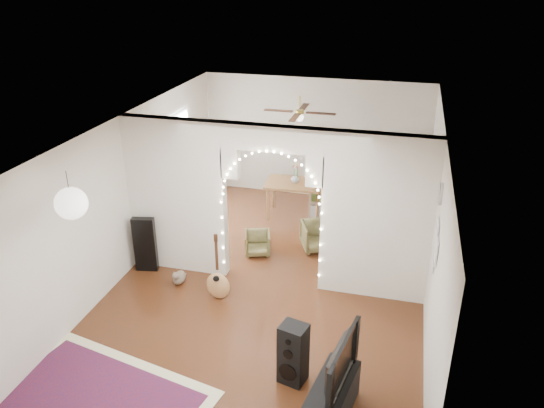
% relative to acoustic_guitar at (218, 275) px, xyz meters
% --- Properties ---
extents(floor, '(7.50, 7.50, 0.00)m').
position_rel_acoustic_guitar_xyz_m(floor, '(0.69, 0.77, -0.43)').
color(floor, black).
rests_on(floor, ground).
extents(ceiling, '(5.00, 7.50, 0.02)m').
position_rel_acoustic_guitar_xyz_m(ceiling, '(0.69, 0.77, 2.27)').
color(ceiling, white).
rests_on(ceiling, wall_back).
extents(wall_back, '(5.00, 0.02, 2.70)m').
position_rel_acoustic_guitar_xyz_m(wall_back, '(0.69, 4.52, 0.92)').
color(wall_back, silver).
rests_on(wall_back, floor).
extents(wall_front, '(5.00, 0.02, 2.70)m').
position_rel_acoustic_guitar_xyz_m(wall_front, '(0.69, -2.98, 0.92)').
color(wall_front, silver).
rests_on(wall_front, floor).
extents(wall_left, '(0.02, 7.50, 2.70)m').
position_rel_acoustic_guitar_xyz_m(wall_left, '(-1.81, 0.77, 0.92)').
color(wall_left, silver).
rests_on(wall_left, floor).
extents(wall_right, '(0.02, 7.50, 2.70)m').
position_rel_acoustic_guitar_xyz_m(wall_right, '(3.19, 0.77, 0.92)').
color(wall_right, silver).
rests_on(wall_right, floor).
extents(divider_wall, '(5.00, 0.20, 2.70)m').
position_rel_acoustic_guitar_xyz_m(divider_wall, '(0.69, 0.77, 1.00)').
color(divider_wall, silver).
rests_on(divider_wall, floor).
extents(fairy_lights, '(1.64, 0.04, 1.60)m').
position_rel_acoustic_guitar_xyz_m(fairy_lights, '(0.69, 0.64, 1.12)').
color(fairy_lights, '#FFEABF').
rests_on(fairy_lights, divider_wall).
extents(window, '(0.04, 1.20, 1.40)m').
position_rel_acoustic_guitar_xyz_m(window, '(-1.78, 2.57, 1.07)').
color(window, white).
rests_on(window, wall_left).
extents(wall_clock, '(0.03, 0.31, 0.31)m').
position_rel_acoustic_guitar_xyz_m(wall_clock, '(3.17, 0.17, 1.67)').
color(wall_clock, white).
rests_on(wall_clock, wall_right).
extents(picture_frames, '(0.02, 0.50, 0.70)m').
position_rel_acoustic_guitar_xyz_m(picture_frames, '(3.17, -0.23, 1.07)').
color(picture_frames, white).
rests_on(picture_frames, wall_right).
extents(paper_lantern, '(0.40, 0.40, 0.40)m').
position_rel_acoustic_guitar_xyz_m(paper_lantern, '(-1.21, -1.63, 1.82)').
color(paper_lantern, white).
rests_on(paper_lantern, ceiling).
extents(ceiling_fan, '(1.10, 1.10, 0.30)m').
position_rel_acoustic_guitar_xyz_m(ceiling_fan, '(0.69, 2.77, 1.97)').
color(ceiling_fan, '#B0993A').
rests_on(ceiling_fan, ceiling).
extents(guitar_case, '(0.40, 0.20, 0.99)m').
position_rel_acoustic_guitar_xyz_m(guitar_case, '(-1.51, 0.52, 0.07)').
color(guitar_case, black).
rests_on(guitar_case, floor).
extents(acoustic_guitar, '(0.41, 0.25, 0.98)m').
position_rel_acoustic_guitar_xyz_m(acoustic_guitar, '(0.00, 0.00, 0.00)').
color(acoustic_guitar, tan).
rests_on(acoustic_guitar, floor).
extents(tabby_cat, '(0.20, 0.45, 0.30)m').
position_rel_acoustic_guitar_xyz_m(tabby_cat, '(-0.79, 0.24, -0.31)').
color(tabby_cat, brown).
rests_on(tabby_cat, floor).
extents(floor_speaker, '(0.39, 0.36, 0.85)m').
position_rel_acoustic_guitar_xyz_m(floor_speaker, '(1.55, -1.49, -0.01)').
color(floor_speaker, black).
rests_on(floor_speaker, floor).
extents(media_console, '(0.56, 1.05, 0.50)m').
position_rel_acoustic_guitar_xyz_m(media_console, '(2.12, -1.96, -0.18)').
color(media_console, black).
rests_on(media_console, floor).
extents(tv, '(0.32, 1.08, 0.62)m').
position_rel_acoustic_guitar_xyz_m(tv, '(2.12, -1.96, 0.38)').
color(tv, black).
rests_on(tv, media_console).
extents(bookcase, '(1.36, 0.40, 1.39)m').
position_rel_acoustic_guitar_xyz_m(bookcase, '(1.51, 3.43, 0.27)').
color(bookcase, beige).
rests_on(bookcase, floor).
extents(dining_table, '(1.25, 0.87, 0.76)m').
position_rel_acoustic_guitar_xyz_m(dining_table, '(0.52, 3.32, 0.25)').
color(dining_table, brown).
rests_on(dining_table, floor).
extents(flower_vase, '(0.19, 0.19, 0.19)m').
position_rel_acoustic_guitar_xyz_m(flower_vase, '(0.52, 3.32, 0.42)').
color(flower_vase, silver).
rests_on(flower_vase, dining_table).
extents(dining_chair_left, '(0.57, 0.58, 0.42)m').
position_rel_acoustic_guitar_xyz_m(dining_chair_left, '(0.20, 1.56, -0.22)').
color(dining_chair_left, brown).
rests_on(dining_chair_left, floor).
extents(dining_chair_right, '(0.75, 0.76, 0.53)m').
position_rel_acoustic_guitar_xyz_m(dining_chair_right, '(1.25, 2.01, -0.16)').
color(dining_chair_right, brown).
rests_on(dining_chair_right, floor).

